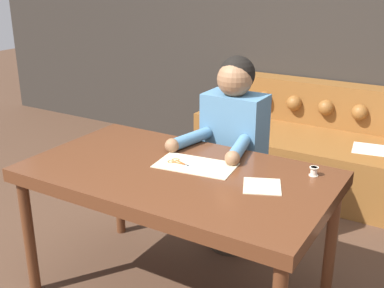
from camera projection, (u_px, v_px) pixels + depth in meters
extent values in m
cube|color=#2D2823|center=(336.00, 20.00, 4.00)|extent=(8.00, 0.06, 2.60)
cube|color=#562D19|center=(177.00, 177.00, 2.42)|extent=(1.53, 0.88, 0.07)
cylinder|color=#562D19|center=(29.00, 238.00, 2.58)|extent=(0.06, 0.06, 0.68)
cylinder|color=#562D19|center=(119.00, 186.00, 3.19)|extent=(0.06, 0.06, 0.68)
cylinder|color=#562D19|center=(331.00, 245.00, 2.51)|extent=(0.06, 0.06, 0.68)
cube|color=brown|center=(314.00, 161.00, 3.94)|extent=(1.77, 0.89, 0.44)
cube|color=brown|center=(330.00, 104.00, 4.07)|extent=(1.77, 0.22, 0.36)
cube|color=brown|center=(229.00, 135.00, 4.29)|extent=(0.20, 0.89, 0.60)
sphere|color=brown|center=(264.00, 99.00, 4.23)|extent=(0.13, 0.13, 0.13)
sphere|color=brown|center=(294.00, 103.00, 4.10)|extent=(0.13, 0.13, 0.13)
sphere|color=brown|center=(326.00, 108.00, 3.97)|extent=(0.13, 0.13, 0.13)
sphere|color=brown|center=(360.00, 112.00, 3.84)|extent=(0.13, 0.13, 0.13)
cube|color=white|center=(370.00, 149.00, 3.56)|extent=(0.29, 0.28, 0.00)
cylinder|color=#33281E|center=(232.00, 213.00, 3.07)|extent=(0.28, 0.28, 0.47)
cube|color=teal|center=(234.00, 138.00, 2.89)|extent=(0.36, 0.22, 0.54)
sphere|color=#896042|center=(235.00, 79.00, 2.75)|extent=(0.21, 0.21, 0.21)
sphere|color=black|center=(237.00, 74.00, 2.77)|extent=(0.21, 0.21, 0.21)
cylinder|color=teal|center=(190.00, 139.00, 2.74)|extent=(0.13, 0.31, 0.07)
sphere|color=#896042|center=(172.00, 146.00, 2.64)|extent=(0.08, 0.08, 0.08)
cylinder|color=teal|center=(239.00, 149.00, 2.59)|extent=(0.13, 0.31, 0.07)
sphere|color=#896042|center=(232.00, 158.00, 2.46)|extent=(0.08, 0.08, 0.08)
cube|color=beige|center=(196.00, 165.00, 2.46)|extent=(0.43, 0.28, 0.00)
cube|color=beige|center=(262.00, 186.00, 2.22)|extent=(0.23, 0.23, 0.00)
cube|color=silver|center=(197.00, 168.00, 2.43)|extent=(0.13, 0.01, 0.00)
cube|color=#D1511E|center=(179.00, 164.00, 2.48)|extent=(0.09, 0.01, 0.00)
torus|color=#D1511E|center=(172.00, 162.00, 2.50)|extent=(0.04, 0.04, 0.01)
cube|color=silver|center=(194.00, 169.00, 2.41)|extent=(0.13, 0.06, 0.00)
cube|color=#D1511E|center=(181.00, 163.00, 2.49)|extent=(0.09, 0.04, 0.00)
torus|color=#D1511E|center=(176.00, 160.00, 2.52)|extent=(0.04, 0.04, 0.01)
cylinder|color=silver|center=(186.00, 165.00, 2.46)|extent=(0.01, 0.01, 0.01)
cylinder|color=beige|center=(314.00, 171.00, 2.33)|extent=(0.03, 0.03, 0.04)
cylinder|color=beige|center=(314.00, 167.00, 2.33)|extent=(0.04, 0.04, 0.00)
cylinder|color=beige|center=(313.00, 175.00, 2.34)|extent=(0.04, 0.04, 0.00)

